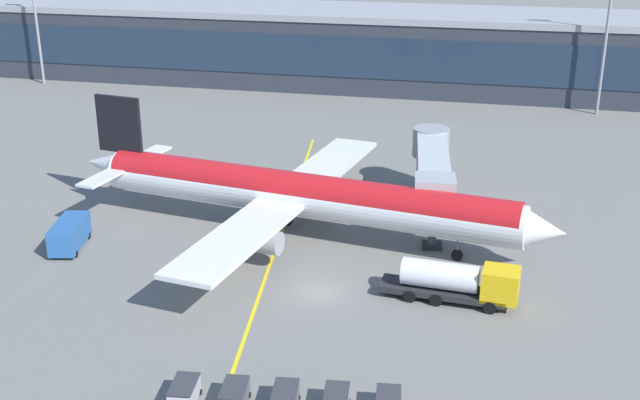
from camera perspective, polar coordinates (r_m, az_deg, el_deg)
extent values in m
plane|color=slate|center=(65.01, 0.00, -6.62)|extent=(700.00, 700.00, 0.00)
cube|color=yellow|center=(67.92, -3.86, -5.39)|extent=(11.05, 79.31, 0.01)
cube|color=#2D333D|center=(133.79, 12.81, 9.97)|extent=(178.51, 18.88, 11.36)
cube|color=#1E2D42|center=(124.35, 12.76, 9.43)|extent=(173.16, 0.16, 6.36)
cube|color=#99999E|center=(132.80, 13.03, 12.58)|extent=(182.08, 19.26, 1.00)
cylinder|color=white|center=(73.98, -1.20, 0.29)|extent=(40.70, 10.15, 3.82)
cylinder|color=red|center=(73.86, -1.20, 0.54)|extent=(39.88, 9.87, 3.66)
cone|color=white|center=(68.98, 15.58, -2.11)|extent=(4.34, 4.18, 3.63)
cone|color=white|center=(84.40, -14.98, 2.48)|extent=(5.03, 3.92, 3.24)
cube|color=black|center=(81.98, -14.12, 5.24)|extent=(4.96, 1.13, 5.72)
cube|color=white|center=(85.86, -12.14, 3.18)|extent=(2.93, 6.34, 0.24)
cube|color=white|center=(80.01, -15.13, 1.60)|extent=(2.93, 6.34, 0.24)
cube|color=white|center=(83.72, 0.66, 2.59)|extent=(7.42, 17.60, 0.40)
cube|color=white|center=(65.99, -5.96, -2.75)|extent=(7.42, 17.60, 0.40)
cylinder|color=#939399|center=(81.12, 0.53, 0.96)|extent=(3.23, 2.53, 2.10)
cylinder|color=#939399|center=(68.61, -3.99, -2.96)|extent=(3.23, 2.53, 2.10)
cylinder|color=black|center=(71.29, 9.72, -3.89)|extent=(1.05, 0.55, 1.00)
cylinder|color=slate|center=(70.86, 9.77, -3.13)|extent=(0.20, 0.20, 2.06)
cylinder|color=black|center=(77.64, -2.34, -1.45)|extent=(1.05, 0.55, 1.00)
cylinder|color=slate|center=(77.25, -2.35, -0.75)|extent=(0.20, 0.20, 2.06)
cylinder|color=black|center=(74.77, -3.42, -2.39)|extent=(1.05, 0.55, 1.00)
cylinder|color=slate|center=(74.37, -3.43, -1.66)|extent=(0.20, 0.20, 2.06)
cube|color=#B2B7BC|center=(79.12, 8.02, 2.48)|extent=(4.82, 15.78, 2.80)
cube|color=red|center=(79.12, 8.05, 2.47)|extent=(4.65, 13.33, 1.54)
cube|color=#9EA3A8|center=(71.79, 8.16, 0.52)|extent=(3.95, 3.60, 2.94)
cylinder|color=#4C4C51|center=(73.02, 8.03, -1.94)|extent=(0.70, 0.70, 3.87)
cube|color=#262628|center=(73.73, 7.96, -3.21)|extent=(2.00, 2.00, 0.30)
cylinder|color=gray|center=(86.52, 7.90, 4.10)|extent=(3.90, 3.90, 3.08)
cylinder|color=gray|center=(87.54, 7.79, 2.01)|extent=(1.80, 1.80, 3.87)
cube|color=#232326|center=(64.41, 8.72, -6.41)|extent=(10.17, 3.28, 0.50)
cube|color=yellow|center=(63.47, 12.72, -5.88)|extent=(2.99, 2.71, 2.50)
cube|color=black|center=(63.20, 13.89, -5.60)|extent=(0.34, 2.31, 1.12)
cylinder|color=silver|center=(63.84, 8.54, -5.30)|extent=(6.15, 2.67, 2.20)
cylinder|color=black|center=(65.23, 12.23, -6.54)|extent=(1.02, 0.43, 1.00)
cylinder|color=black|center=(63.13, 12.00, -7.50)|extent=(1.02, 0.43, 1.00)
cylinder|color=black|center=(65.61, 8.62, -6.11)|extent=(1.02, 0.43, 1.00)
cylinder|color=black|center=(63.52, 8.26, -7.05)|extent=(1.02, 0.43, 1.00)
cylinder|color=black|center=(65.90, 6.81, -5.89)|extent=(1.02, 0.43, 1.00)
cylinder|color=black|center=(63.82, 6.40, -6.81)|extent=(1.02, 0.43, 1.00)
cube|color=#285B9E|center=(75.80, -17.40, -2.29)|extent=(3.48, 6.16, 2.20)
cube|color=black|center=(76.93, -17.11, -1.60)|extent=(2.45, 2.42, 0.66)
cylinder|color=black|center=(78.31, -17.60, -2.43)|extent=(0.37, 0.64, 0.60)
cylinder|color=black|center=(77.69, -16.15, -2.46)|extent=(0.37, 0.64, 0.60)
cylinder|color=black|center=(74.81, -18.51, -3.67)|extent=(0.37, 0.64, 0.60)
cylinder|color=black|center=(74.16, -17.00, -3.70)|extent=(0.37, 0.64, 0.60)
cube|color=#B2B7BC|center=(52.50, -9.63, -13.41)|extent=(1.80, 2.76, 1.10)
cube|color=#333338|center=(52.11, -9.68, -12.78)|extent=(1.84, 2.82, 0.10)
cylinder|color=black|center=(53.82, -10.09, -13.20)|extent=(0.16, 0.37, 0.36)
cylinder|color=black|center=(53.46, -8.50, -13.35)|extent=(0.16, 0.37, 0.36)
cube|color=#595B60|center=(51.81, -6.12, -13.73)|extent=(1.80, 2.76, 1.10)
cube|color=#333338|center=(51.41, -6.15, -13.09)|extent=(1.84, 2.82, 0.10)
cylinder|color=black|center=(53.10, -6.67, -13.52)|extent=(0.16, 0.37, 0.36)
cylinder|color=black|center=(52.82, -5.04, -13.65)|extent=(0.16, 0.37, 0.36)
cube|color=#595B60|center=(51.30, -2.51, -14.01)|extent=(1.80, 2.76, 1.10)
cube|color=#333338|center=(50.90, -2.52, -13.36)|extent=(1.84, 2.82, 0.10)
cylinder|color=black|center=(52.56, -3.16, -13.79)|extent=(0.16, 0.37, 0.36)
cylinder|color=black|center=(52.37, -1.49, -13.91)|extent=(0.16, 0.37, 0.36)
cube|color=#333338|center=(50.59, 1.17, -13.58)|extent=(1.84, 2.82, 0.10)
cylinder|color=black|center=(52.21, 0.41, -14.02)|extent=(0.16, 0.37, 0.36)
cube|color=#333338|center=(50.48, 4.90, -13.75)|extent=(1.84, 2.82, 0.10)
cylinder|color=gray|center=(142.83, -19.49, 11.53)|extent=(0.44, 0.44, 18.98)
cylinder|color=gray|center=(121.88, 19.67, 10.69)|extent=(0.44, 0.44, 21.62)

